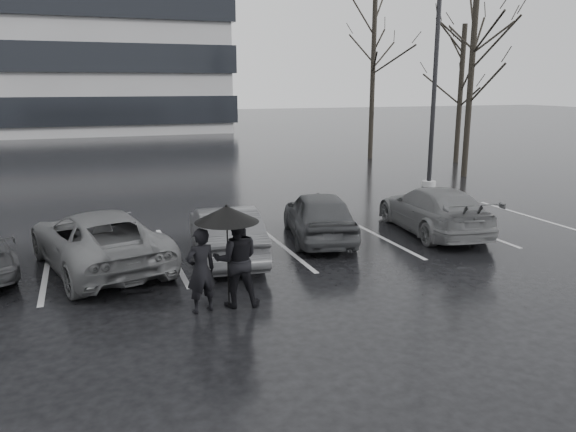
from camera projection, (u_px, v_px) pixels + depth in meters
The scene contains 13 objects.
ground at pixel (291, 277), 12.11m from camera, with size 160.00×160.00×0.00m, color black.
car_main at pixel (319, 215), 14.88m from camera, with size 1.56×3.88×1.32m, color black.
car_west_a at pixel (225, 233), 13.22m from camera, with size 1.35×3.86×1.27m, color #2A2A2C.
car_west_b at pixel (98, 239), 12.56m from camera, with size 2.19×4.75×1.32m, color #48484A.
car_east at pixel (433, 210), 15.60m from camera, with size 1.80×4.43×1.28m, color #48484A.
pedestrian_left at pixel (201, 271), 10.08m from camera, with size 0.57×0.38×1.57m, color black.
pedestrian_right at pixel (236, 260), 10.35m from camera, with size 0.87×0.68×1.78m, color black.
umbrella at pixel (227, 214), 10.00m from camera, with size 1.16×1.16×1.97m.
lamp_post at pixel (435, 69), 21.73m from camera, with size 0.55×0.55×10.11m.
stall_stripes at pixel (227, 249), 14.13m from camera, with size 19.72×5.00×0.00m.
tree_east at pixel (470, 85), 24.33m from camera, with size 0.26×0.26×8.00m, color black.
tree_ne at pixel (460, 95), 28.94m from camera, with size 0.26×0.26×7.00m, color black.
tree_north at pixel (373, 80), 30.34m from camera, with size 0.26×0.26×8.50m, color black.
Camera 1 is at (-4.00, -10.76, 4.06)m, focal length 35.00 mm.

